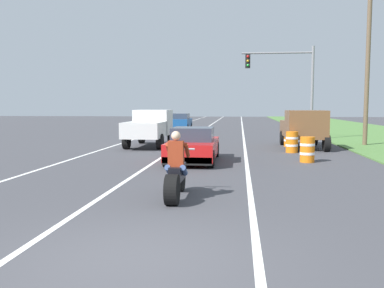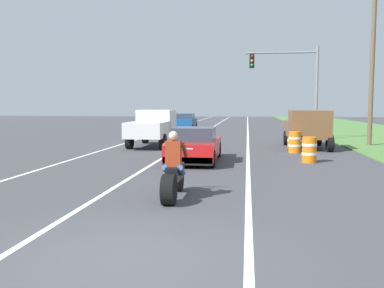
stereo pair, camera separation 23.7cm
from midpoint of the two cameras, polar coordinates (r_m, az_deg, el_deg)
The scene contains 14 objects.
ground_plane at distance 6.33m, azimuth -9.19°, elevation -15.24°, with size 160.00×160.00×0.00m, color #424247.
lane_stripe_left_solid at distance 26.74m, azimuth -8.75°, elevation 0.45°, with size 0.14×120.00×0.01m, color white.
lane_stripe_right_solid at distance 25.80m, azimuth 6.87°, elevation 0.30°, with size 0.14×120.00×0.01m, color white.
lane_stripe_centre_dashed at distance 26.03m, azimuth -1.08°, elevation 0.38°, with size 0.14×120.00×0.01m, color white.
motorcycle_with_rider at distance 9.88m, azimuth -2.88°, elevation -4.18°, with size 0.70×2.21×1.62m.
sports_car_red at distance 16.49m, azimuth -0.23°, elevation -0.26°, with size 1.84×4.30×1.37m.
pickup_truck_left_lane_white at distance 22.89m, azimuth -6.08°, elevation 2.45°, with size 2.02×4.80×1.98m.
pickup_truck_right_shoulder_brown at distance 22.61m, azimuth 14.65°, elevation 2.28°, with size 2.02×4.80×1.98m.
traffic_light_mast_near at distance 27.87m, azimuth 12.99°, elevation 8.79°, with size 4.61×0.34×6.00m.
utility_pole_roadside at distance 24.89m, azimuth 22.59°, elevation 9.26°, with size 0.24×0.24×8.25m, color brown.
construction_barrel_nearest at distance 16.91m, azimuth 15.08°, elevation -0.73°, with size 0.58×0.58×1.00m.
construction_barrel_mid at distance 20.24m, azimuth 13.16°, elevation 0.27°, with size 0.58×0.58×1.00m.
construction_barrel_far at distance 23.15m, azimuth 12.86°, elevation 0.89°, with size 0.58×0.58×1.00m.
distant_car_far_ahead at distance 38.96m, azimuth -1.78°, elevation 3.13°, with size 1.80×4.00×1.50m.
Camera 1 is at (1.52, -5.72, 2.21)m, focal length 39.05 mm.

